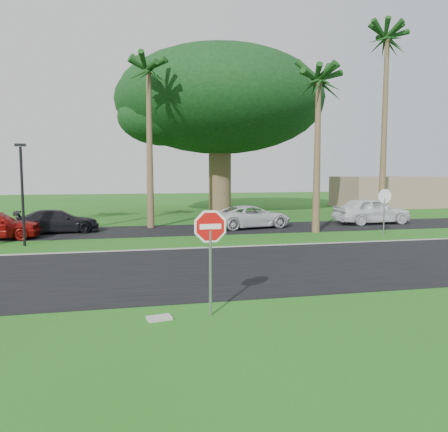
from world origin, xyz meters
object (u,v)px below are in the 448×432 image
car_dark (58,222)px  car_minivan (251,217)px  stop_sign_near (210,240)px  car_pickup (372,211)px  stop_sign_far (385,202)px

car_dark → car_minivan: size_ratio=0.90×
stop_sign_near → car_pickup: size_ratio=0.52×
car_dark → car_pickup: car_pickup is taller
stop_sign_near → stop_sign_far: bearing=43.7°
car_dark → car_minivan: (11.14, -0.17, 0.04)m
stop_sign_far → car_pickup: size_ratio=0.52×
car_minivan → car_pickup: (8.30, 0.34, 0.18)m
car_dark → car_pickup: 19.44m
stop_sign_far → car_dark: (-17.17, 4.79, -1.13)m
stop_sign_far → car_minivan: 7.67m
stop_sign_far → stop_sign_near: bearing=43.7°
car_dark → car_minivan: bearing=-99.3°
stop_sign_far → car_minivan: size_ratio=0.54×
stop_sign_near → car_minivan: stop_sign_near is taller
stop_sign_far → car_minivan: (-6.03, 4.62, -1.10)m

